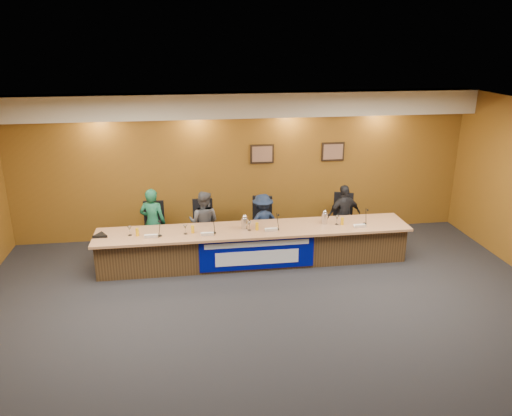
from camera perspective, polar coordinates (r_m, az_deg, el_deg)
The scene contains 38 objects.
floor at distance 7.97m, azimuth 2.27°, elevation -13.58°, with size 10.00×10.00×0.00m, color black.
ceiling at distance 6.80m, azimuth 2.63°, elevation 9.76°, with size 10.00×8.00×0.04m, color silver.
wall_back at distance 11.00m, azimuth -1.40°, elevation 4.90°, with size 10.00×0.04×3.20m, color brown.
soffit at distance 10.50m, azimuth -1.29°, elevation 11.72°, with size 10.00×0.50×0.50m, color beige.
dais_body at distance 9.90m, azimuth -0.22°, elevation -4.41°, with size 6.00×0.80×0.70m, color #463019.
dais_top at distance 9.71m, azimuth -0.18°, elevation -2.50°, with size 6.10×0.95×0.05m, color #A8744D.
banner at distance 9.51m, azimuth 0.13°, elevation -5.23°, with size 2.20×0.02×0.65m, color #00067A.
banner_text_upper at distance 9.42m, azimuth 0.15°, elevation -4.16°, with size 2.00×0.01×0.10m, color silver.
banner_text_lower at distance 9.53m, azimuth 0.15°, elevation -5.70°, with size 1.60×0.01×0.28m, color silver.
wall_photo_left at distance 10.97m, azimuth 0.70°, elevation 6.20°, with size 0.52×0.04×0.42m, color black.
wall_photo_right at distance 11.32m, azimuth 8.78°, elevation 6.39°, with size 0.52×0.04×0.42m, color black.
panelist_a at distance 10.31m, azimuth -11.70°, elevation -1.64°, with size 0.52×0.34×1.43m, color #145336.
panelist_b at distance 10.31m, azimuth -5.98°, elevation -1.64°, with size 0.65×0.50×1.33m, color #47474B.
panelist_c at distance 10.44m, azimuth 0.76°, elevation -1.60°, with size 0.78×0.45×1.21m, color #131F37.
panelist_d at distance 10.82m, azimuth 10.01°, elevation -0.81°, with size 0.78×0.33×1.33m, color black.
office_chair_a at distance 10.49m, azimuth -11.59°, elevation -2.66°, with size 0.48×0.48×0.08m, color black.
office_chair_b at distance 10.47m, azimuth -5.97°, elevation -2.40°, with size 0.48×0.48×0.08m, color black.
office_chair_c at distance 10.58m, azimuth 0.67°, elevation -2.06°, with size 0.48×0.48×0.08m, color black.
office_chair_d at distance 10.97m, azimuth 9.80°, elevation -1.55°, with size 0.48×0.48×0.08m, color black.
nameplate_a at distance 9.43m, azimuth -11.95°, elevation -3.16°, with size 0.24×0.06×0.09m, color white.
microphone_a at distance 9.51m, azimuth -10.90°, elevation -3.12°, with size 0.07×0.07×0.02m, color black.
juice_glass_a at distance 9.59m, azimuth -13.41°, elevation -2.70°, with size 0.06×0.06×0.15m, color #E4A60B.
water_glass_a at distance 9.63m, azimuth -14.23°, elevation -2.57°, with size 0.08×0.08×0.18m, color silver.
nameplate_b at distance 9.36m, azimuth -5.58°, elevation -2.98°, with size 0.24×0.06×0.09m, color white.
microphone_b at distance 9.50m, azimuth -4.80°, elevation -2.84°, with size 0.07×0.07×0.02m, color black.
juice_glass_b at distance 9.53m, azimuth -7.25°, elevation -2.44°, with size 0.06×0.06×0.15m, color #E4A60B.
water_glass_b at distance 9.50m, azimuth -8.08°, elevation -2.45°, with size 0.08×0.08×0.18m, color silver.
nameplate_c at distance 9.53m, azimuth 1.79°, elevation -2.49°, with size 0.24×0.06×0.09m, color white.
microphone_c at distance 9.67m, azimuth 2.45°, elevation -2.39°, with size 0.07×0.07×0.02m, color black.
juice_glass_c at distance 9.60m, azimuth 0.12°, elevation -2.11°, with size 0.06×0.06×0.15m, color #E4A60B.
water_glass_c at distance 9.58m, azimuth -0.76°, elevation -2.08°, with size 0.08×0.08×0.18m, color silver.
nameplate_d at distance 9.93m, azimuth 11.87°, elevation -2.00°, with size 0.24×0.06×0.09m, color white.
microphone_d at distance 10.16m, azimuth 12.31°, elevation -1.75°, with size 0.07×0.07×0.02m, color black.
juice_glass_d at distance 10.01m, azimuth 9.83°, elevation -1.50°, with size 0.06×0.06×0.15m, color #E4A60B.
water_glass_d at distance 10.00m, azimuth 9.23°, elevation -1.40°, with size 0.08×0.08×0.18m, color silver.
carafe_mid at distance 9.65m, azimuth -1.31°, elevation -1.77°, with size 0.13×0.13×0.22m, color silver.
carafe_right at distance 10.00m, azimuth 7.84°, elevation -1.19°, with size 0.12×0.12×0.22m, color silver.
speakerphone at distance 9.75m, azimuth -17.35°, elevation -3.01°, with size 0.32×0.32×0.05m, color black.
Camera 1 is at (-1.27, -6.59, 4.31)m, focal length 35.00 mm.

